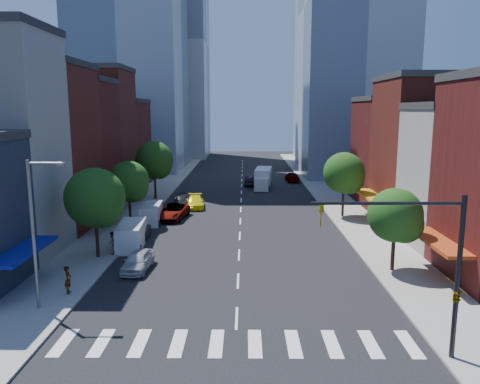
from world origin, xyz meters
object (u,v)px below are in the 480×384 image
object	(u,v)px
parked_car_front	(138,261)
pedestrian_far	(112,243)
traffic_car_oncoming	(251,181)
parked_car_third	(173,212)
cargo_van_near	(131,236)
box_truck	(263,179)
cargo_van_far	(151,214)
parked_car_second	(140,233)
pedestrian_near	(68,280)
taxi	(195,202)
parked_car_rear	(182,200)
traffic_car_far	(292,177)

from	to	relation	value
parked_car_front	pedestrian_far	size ratio (longest dim) A/B	2.31
traffic_car_oncoming	parked_car_third	bearing A→B (deg)	75.55
cargo_van_near	pedestrian_far	xyz separation A→B (m)	(-1.01, -2.28, 0.02)
parked_car_third	traffic_car_oncoming	world-z (taller)	parked_car_third
cargo_van_near	box_truck	size ratio (longest dim) A/B	0.68
cargo_van_far	parked_car_second	bearing A→B (deg)	-91.73
parked_car_second	box_truck	distance (m)	31.92
parked_car_third	cargo_van_near	bearing A→B (deg)	-92.80
cargo_van_near	cargo_van_far	world-z (taller)	cargo_van_near
pedestrian_near	taxi	bearing A→B (deg)	-25.00
cargo_van_far	pedestrian_far	world-z (taller)	pedestrian_far
parked_car_second	cargo_van_near	distance (m)	2.39
parked_car_front	taxi	distance (m)	22.92
parked_car_third	pedestrian_far	xyz separation A→B (m)	(-3.00, -13.29, 0.29)
parked_car_second	pedestrian_far	size ratio (longest dim) A/B	2.15
box_truck	cargo_van_near	bearing A→B (deg)	-105.64
parked_car_front	parked_car_third	distance (m)	16.87
cargo_van_far	box_truck	xyz separation A→B (m)	(12.80, 22.63, 0.43)
parked_car_front	parked_car_second	bearing A→B (deg)	105.15
cargo_van_near	pedestrian_far	distance (m)	2.50
parked_car_rear	parked_car_second	bearing A→B (deg)	-96.69
parked_car_third	traffic_car_far	distance (m)	31.67
parked_car_third	box_truck	bearing A→B (deg)	69.82
traffic_car_far	pedestrian_near	bearing A→B (deg)	64.41
traffic_car_oncoming	box_truck	bearing A→B (deg)	132.31
traffic_car_oncoming	pedestrian_near	bearing A→B (deg)	81.15
pedestrian_near	pedestrian_far	bearing A→B (deg)	-17.59
parked_car_rear	pedestrian_near	world-z (taller)	pedestrian_near
cargo_van_near	traffic_car_oncoming	xyz separation A→B (m)	(10.99, 34.20, -0.30)
cargo_van_far	traffic_car_far	bearing A→B (deg)	54.96
parked_car_rear	pedestrian_far	distance (m)	20.84
parked_car_front	traffic_car_far	bearing A→B (deg)	73.53
cargo_van_far	taxi	world-z (taller)	cargo_van_far
cargo_van_near	traffic_car_far	distance (m)	42.35
taxi	pedestrian_far	bearing A→B (deg)	-110.26
box_truck	pedestrian_far	size ratio (longest dim) A/B	4.06
parked_car_front	parked_car_third	xyz separation A→B (m)	(0.10, 16.87, 0.06)
parked_car_second	parked_car_third	bearing A→B (deg)	77.23
cargo_van_near	traffic_car_far	world-z (taller)	cargo_van_near
parked_car_third	pedestrian_far	bearing A→B (deg)	-95.28
parked_car_second	box_truck	bearing A→B (deg)	65.64
pedestrian_near	box_truck	bearing A→B (deg)	-32.63
parked_car_front	pedestrian_far	xyz separation A→B (m)	(-2.90, 3.58, 0.35)
cargo_van_far	pedestrian_near	bearing A→B (deg)	-97.98
parked_car_front	cargo_van_far	distance (m)	15.02
pedestrian_near	traffic_car_far	bearing A→B (deg)	-35.65
traffic_car_oncoming	cargo_van_far	bearing A→B (deg)	73.16
box_truck	pedestrian_near	distance (m)	44.74
parked_car_third	box_truck	world-z (taller)	box_truck
traffic_car_oncoming	traffic_car_far	bearing A→B (deg)	-142.65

